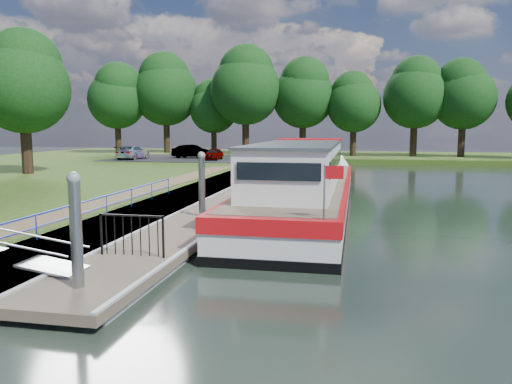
% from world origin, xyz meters
% --- Properties ---
extents(ground, '(160.00, 160.00, 0.00)m').
position_xyz_m(ground, '(0.00, 0.00, 0.00)').
color(ground, black).
rests_on(ground, ground).
extents(bank_edge, '(1.10, 90.00, 0.78)m').
position_xyz_m(bank_edge, '(-2.55, 15.00, 0.39)').
color(bank_edge, '#473D2D').
rests_on(bank_edge, ground).
extents(far_bank, '(60.00, 18.00, 0.60)m').
position_xyz_m(far_bank, '(12.00, 52.00, 0.30)').
color(far_bank, '#2B4614').
rests_on(far_bank, ground).
extents(footpath, '(1.60, 40.00, 0.05)m').
position_xyz_m(footpath, '(-4.40, 8.00, 0.80)').
color(footpath, brown).
rests_on(footpath, riverbank).
extents(carpark, '(14.00, 12.00, 0.06)m').
position_xyz_m(carpark, '(-11.00, 38.00, 0.81)').
color(carpark, black).
rests_on(carpark, riverbank).
extents(blue_fence, '(0.04, 18.04, 0.72)m').
position_xyz_m(blue_fence, '(-2.75, 3.00, 1.31)').
color(blue_fence, '#0C2DBF').
rests_on(blue_fence, riverbank).
extents(pontoon, '(2.50, 30.00, 0.56)m').
position_xyz_m(pontoon, '(0.00, 13.00, 0.18)').
color(pontoon, brown).
rests_on(pontoon, ground).
extents(mooring_piles, '(0.30, 27.30, 3.55)m').
position_xyz_m(mooring_piles, '(0.00, 13.00, 1.28)').
color(mooring_piles, gray).
rests_on(mooring_piles, ground).
extents(gangway, '(2.58, 1.00, 0.92)m').
position_xyz_m(gangway, '(-1.85, 0.50, 0.63)').
color(gangway, '#A5A8AD').
rests_on(gangway, ground).
extents(gate_panel, '(1.85, 0.05, 1.15)m').
position_xyz_m(gate_panel, '(-0.00, 2.20, 1.15)').
color(gate_panel, black).
rests_on(gate_panel, ground).
extents(barge, '(4.36, 21.15, 4.78)m').
position_xyz_m(barge, '(3.60, 13.29, 1.09)').
color(barge, black).
rests_on(barge, ground).
extents(horizon_trees, '(54.38, 10.03, 12.87)m').
position_xyz_m(horizon_trees, '(-1.61, 48.68, 7.95)').
color(horizon_trees, '#332316').
rests_on(horizon_trees, ground).
extents(bank_tree_a, '(6.12, 6.12, 9.72)m').
position_xyz_m(bank_tree_a, '(-15.99, 20.08, 7.02)').
color(bank_tree_a, '#332316').
rests_on(bank_tree_a, riverbank).
extents(car_a, '(1.40, 3.33, 1.12)m').
position_xyz_m(car_a, '(-7.39, 35.54, 1.40)').
color(car_a, '#999999').
rests_on(car_a, carpark).
extents(car_b, '(4.22, 2.13, 1.33)m').
position_xyz_m(car_b, '(-10.29, 37.76, 1.50)').
color(car_b, '#999999').
rests_on(car_b, carpark).
extents(car_c, '(1.95, 4.57, 1.31)m').
position_xyz_m(car_c, '(-15.44, 35.17, 1.49)').
color(car_c, '#999999').
rests_on(car_c, carpark).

